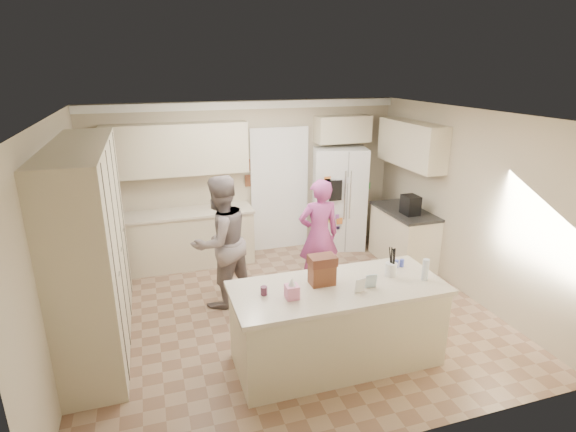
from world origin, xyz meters
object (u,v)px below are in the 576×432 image
object	(u,v)px
refrigerator	(338,198)
dollhouse_body	(322,274)
coffee_maker	(410,205)
teen_girl	(319,235)
teen_boy	(221,242)
utensil_crock	(391,269)
tissue_box	(292,292)
island_base	(337,326)

from	to	relation	value
refrigerator	dollhouse_body	world-z (taller)	refrigerator
coffee_maker	teen_girl	xyz separation A→B (m)	(-1.61, -0.21, -0.24)
teen_boy	teen_girl	bearing A→B (deg)	152.00
refrigerator	dollhouse_body	size ratio (longest dim) A/B	6.92
refrigerator	teen_boy	bearing A→B (deg)	-133.66
coffee_maker	utensil_crock	size ratio (longest dim) A/B	2.00
dollhouse_body	tissue_box	bearing A→B (deg)	-153.43
teen_boy	teen_girl	distance (m)	1.42
refrigerator	teen_boy	size ratio (longest dim) A/B	0.99
coffee_maker	utensil_crock	xyz separation A→B (m)	(-1.40, -1.85, -0.07)
utensil_crock	teen_girl	size ratio (longest dim) A/B	0.09
utensil_crock	island_base	bearing A→B (deg)	-175.60
tissue_box	teen_boy	xyz separation A→B (m)	(-0.42, 1.77, -0.09)
tissue_box	dollhouse_body	bearing A→B (deg)	26.57
utensil_crock	teen_girl	world-z (taller)	teen_girl
refrigerator	dollhouse_body	bearing A→B (deg)	-102.34
dollhouse_body	teen_boy	bearing A→B (deg)	117.68
island_base	utensil_crock	bearing A→B (deg)	4.40
refrigerator	tissue_box	world-z (taller)	refrigerator
tissue_box	dollhouse_body	distance (m)	0.45
coffee_maker	island_base	size ratio (longest dim) A/B	0.14
utensil_crock	coffee_maker	bearing A→B (deg)	52.88
teen_boy	teen_girl	world-z (taller)	teen_boy
coffee_maker	island_base	xyz separation A→B (m)	(-2.05, -1.90, -0.63)
island_base	tissue_box	distance (m)	0.79
teen_girl	dollhouse_body	bearing A→B (deg)	71.75
teen_boy	teen_girl	xyz separation A→B (m)	(1.41, 0.02, -0.08)
dollhouse_body	refrigerator	bearing A→B (deg)	63.32
teen_girl	utensil_crock	bearing A→B (deg)	99.39
island_base	tissue_box	world-z (taller)	tissue_box
refrigerator	teen_girl	distance (m)	1.72
island_base	utensil_crock	distance (m)	0.86
dollhouse_body	teen_girl	distance (m)	1.71
refrigerator	utensil_crock	distance (m)	3.17
utensil_crock	dollhouse_body	world-z (taller)	dollhouse_body
island_base	tissue_box	bearing A→B (deg)	-169.70
island_base	teen_girl	xyz separation A→B (m)	(0.44, 1.69, 0.39)
island_base	dollhouse_body	distance (m)	0.62
coffee_maker	dollhouse_body	size ratio (longest dim) A/B	1.15
island_base	tissue_box	xyz separation A→B (m)	(-0.55, -0.10, 0.56)
refrigerator	utensil_crock	world-z (taller)	refrigerator
dollhouse_body	teen_boy	xyz separation A→B (m)	(-0.82, 1.57, -0.13)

